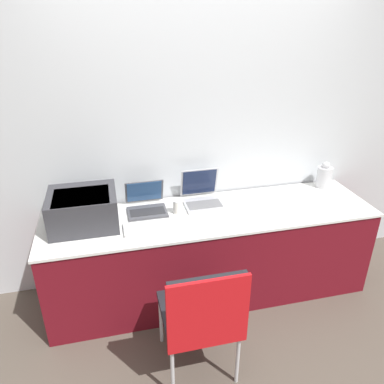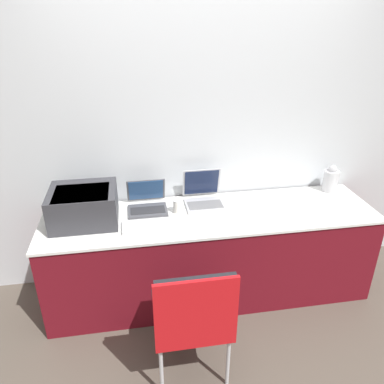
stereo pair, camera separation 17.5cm
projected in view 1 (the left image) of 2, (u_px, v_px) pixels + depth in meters
name	position (u px, v px, depth m)	size (l,w,h in m)	color
ground_plane	(221.00, 316.00, 2.92)	(14.00, 14.00, 0.00)	brown
wall_back	(199.00, 130.00, 2.98)	(8.00, 0.05, 2.60)	silver
table	(210.00, 253.00, 3.05)	(2.56, 0.67, 0.75)	maroon
printer	(83.00, 208.00, 2.67)	(0.48, 0.41, 0.25)	#333338
laptop_left	(146.00, 204.00, 2.90)	(0.30, 0.29, 0.22)	#4C4C51
laptop_right	(202.00, 196.00, 3.01)	(0.31, 0.32, 0.26)	#B7B7BC
external_keyboard	(152.00, 227.00, 2.68)	(0.40, 0.18, 0.02)	silver
coffee_cup	(178.00, 207.00, 2.86)	(0.08, 0.08, 0.11)	white
metal_pitcher	(324.00, 176.00, 3.26)	(0.13, 0.13, 0.24)	silver
chair	(203.00, 313.00, 2.22)	(0.47, 0.50, 0.88)	black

